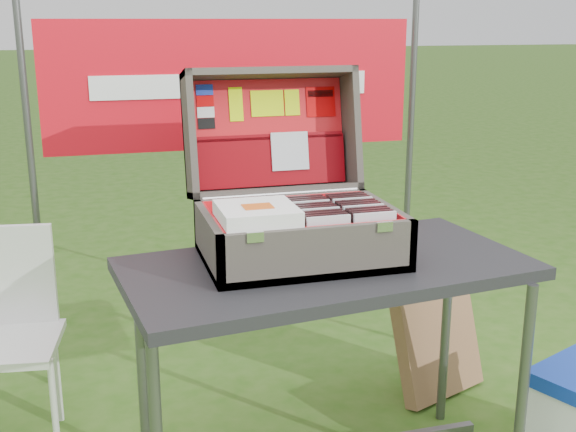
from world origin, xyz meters
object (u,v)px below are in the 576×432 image
object	(u,v)px
table	(325,376)
chair	(5,348)
suitcase	(295,168)
cardboard_box	(438,344)

from	to	relation	value
table	chair	size ratio (longest dim) A/B	1.57
table	suitcase	world-z (taller)	suitcase
suitcase	cardboard_box	size ratio (longest dim) A/B	1.38
table	cardboard_box	bearing A→B (deg)	28.41
chair	cardboard_box	distance (m)	1.74
suitcase	chair	bearing A→B (deg)	158.30
table	suitcase	size ratio (longest dim) A/B	2.09
chair	cardboard_box	size ratio (longest dim) A/B	1.84
cardboard_box	chair	bearing A→B (deg)	157.17
table	cardboard_box	distance (m)	0.84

